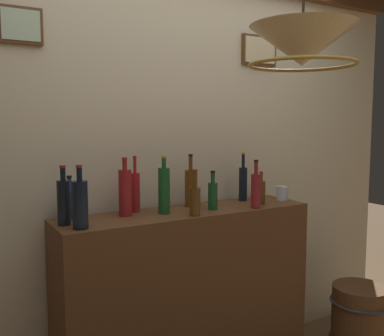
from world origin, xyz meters
The scene contains 17 objects.
panelled_rear_partition centered at (0.00, 1.10, 1.36)m, with size 3.77×0.15×2.57m.
bar_shelf_unit centered at (0.00, 0.83, 0.53)m, with size 1.51×0.38×1.06m, color brown.
liquor_bottle_port centered at (0.08, 0.94, 1.18)m, with size 0.07×0.07×0.31m.
liquor_bottle_whiskey centered at (-0.03, 0.70, 1.15)m, with size 0.06×0.06×0.25m.
liquor_bottle_scotch centered at (0.47, 0.93, 1.18)m, with size 0.05×0.05×0.31m.
liquor_bottle_rye centered at (0.49, 0.78, 1.14)m, with size 0.05×0.05×0.20m.
liquor_bottle_rum centered at (-0.15, 0.83, 1.19)m, with size 0.07×0.07×0.32m.
liquor_bottle_mezcal centered at (0.14, 0.79, 1.15)m, with size 0.06×0.06×0.23m.
liquor_bottle_sherry centered at (-0.27, 0.95, 1.18)m, with size 0.05×0.05×0.32m.
liquor_bottle_tequila centered at (-0.70, 0.84, 1.18)m, with size 0.06×0.06×0.30m.
liquor_bottle_gin centered at (0.38, 0.69, 1.17)m, with size 0.06×0.06×0.29m.
liquor_bottle_amaro centered at (-0.64, 0.96, 1.14)m, with size 0.07×0.07×0.23m.
liquor_bottle_vodka centered at (-0.65, 0.72, 1.18)m, with size 0.07×0.07×0.30m.
liquor_bottle_brandy centered at (-0.36, 0.89, 1.19)m, with size 0.07×0.07×0.32m.
glass_tumbler_rocks centered at (0.70, 0.82, 1.10)m, with size 0.08×0.08×0.09m.
pendant_lamp centered at (0.17, 0.12, 1.89)m, with size 0.47×0.47×0.60m.
wooden_barrel centered at (1.17, 0.55, 0.24)m, with size 0.38×0.38×0.47m.
Camera 1 is at (-1.23, -1.29, 1.56)m, focal length 40.84 mm.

